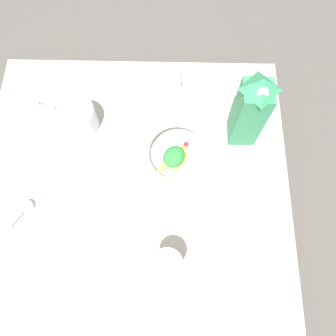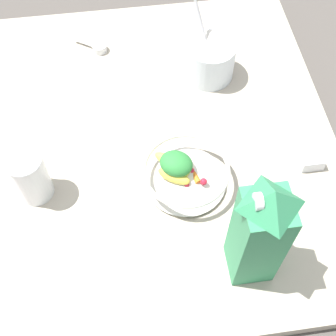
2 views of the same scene
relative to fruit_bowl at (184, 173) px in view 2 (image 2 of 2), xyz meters
The scene contains 8 objects.
ground_plane 0.19m from the fruit_bowl, 142.43° to the right, with size 6.00×6.00×0.00m, color #4C4742.
countertop 0.18m from the fruit_bowl, 142.43° to the right, with size 0.99×0.99×0.04m.
fruit_bowl is the anchor object (origin of this frame).
milk_carton 0.26m from the fruit_bowl, 25.29° to the left, with size 0.09×0.09×0.31m.
yogurt_tub 0.35m from the fruit_bowl, 160.03° to the left, with size 0.14×0.13×0.21m.
drinking_cup 0.34m from the fruit_bowl, 93.73° to the right, with size 0.08×0.08×0.13m.
spice_jar 0.31m from the fruit_bowl, 92.57° to the left, with size 0.05×0.05×0.03m.
measuring_scoop 0.50m from the fruit_bowl, 159.55° to the right, with size 0.07×0.09×0.02m.
Camera 2 is at (0.68, -0.01, 0.98)m, focal length 50.00 mm.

